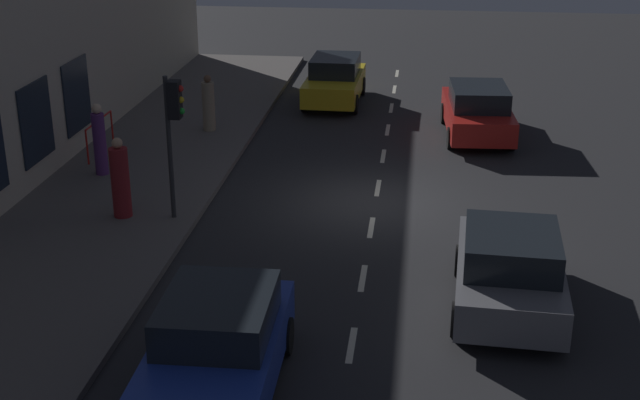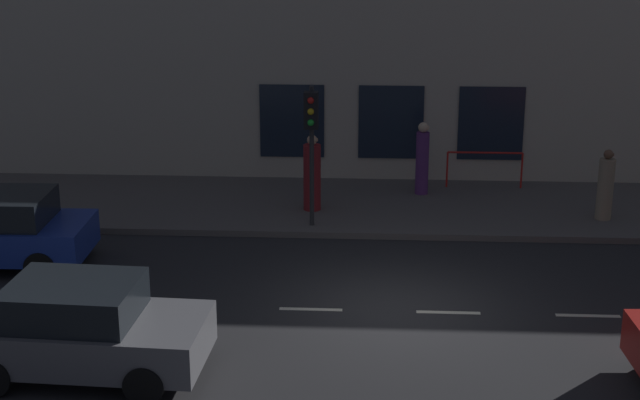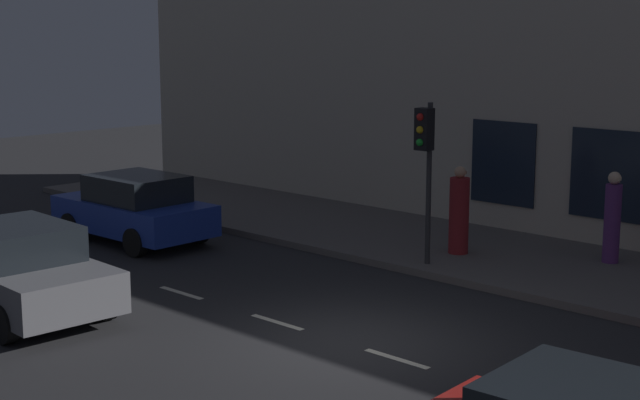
# 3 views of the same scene
# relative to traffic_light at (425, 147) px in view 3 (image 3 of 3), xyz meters

# --- Properties ---
(ground_plane) EXTENTS (60.00, 60.00, 0.00)m
(ground_plane) POSITION_rel_traffic_light_xyz_m (-4.39, -1.87, -2.56)
(ground_plane) COLOR #28282B
(sidewalk) EXTENTS (4.50, 32.00, 0.15)m
(sidewalk) POSITION_rel_traffic_light_xyz_m (1.86, -1.87, -2.49)
(sidewalk) COLOR #5B5654
(sidewalk) RESTS_ON ground
(building_facade) EXTENTS (0.65, 32.00, 6.70)m
(building_facade) POSITION_rel_traffic_light_xyz_m (4.41, -1.87, 0.78)
(building_facade) COLOR beige
(building_facade) RESTS_ON ground
(lane_centre_line) EXTENTS (0.12, 27.20, 0.01)m
(lane_centre_line) POSITION_rel_traffic_light_xyz_m (-4.39, -2.87, -2.56)
(lane_centre_line) COLOR beige
(lane_centre_line) RESTS_ON ground
(traffic_light) EXTENTS (0.45, 0.32, 3.30)m
(traffic_light) POSITION_rel_traffic_light_xyz_m (0.00, 0.00, 0.00)
(traffic_light) COLOR #2D2D30
(traffic_light) RESTS_ON sidewalk
(parked_car_0) EXTENTS (2.03, 4.02, 1.58)m
(parked_car_0) POSITION_rel_traffic_light_xyz_m (-2.43, 6.52, -1.77)
(parked_car_0) COLOR #1E389E
(parked_car_0) RESTS_ON ground
(parked_car_1) EXTENTS (2.16, 4.02, 1.58)m
(parked_car_1) POSITION_rel_traffic_light_xyz_m (-7.14, 3.26, -1.77)
(parked_car_1) COLOR slate
(parked_car_1) RESTS_ON ground
(pedestrian_1) EXTENTS (0.41, 0.41, 1.89)m
(pedestrian_1) POSITION_rel_traffic_light_xyz_m (2.81, -2.67, -1.52)
(pedestrian_1) COLOR #5B2D70
(pedestrian_1) RESTS_ON sidewalk
(pedestrian_2) EXTENTS (0.51, 0.51, 1.88)m
(pedestrian_2) POSITION_rel_traffic_light_xyz_m (1.32, 0.07, -1.55)
(pedestrian_2) COLOR maroon
(pedestrian_2) RESTS_ON sidewalk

